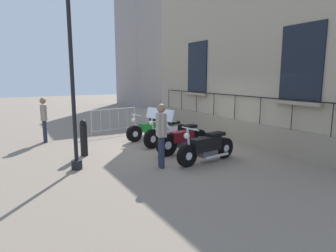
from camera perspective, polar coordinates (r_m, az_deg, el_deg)
name	(u,v)px	position (r m, az deg, el deg)	size (l,w,h in m)	color
ground_plane	(180,148)	(9.95, 2.35, -4.32)	(60.00, 60.00, 0.00)	gray
building_facade	(245,56)	(11.40, 14.76, 12.99)	(0.82, 11.79, 6.49)	tan
motorcycle_green	(150,129)	(11.24, -3.55, -0.67)	(2.04, 0.65, 1.02)	black
motorcycle_white	(167,133)	(10.28, -0.21, -1.38)	(2.08, 0.83, 1.38)	black
motorcycle_maroon	(182,139)	(9.22, 2.83, -2.63)	(1.96, 0.65, 1.42)	black
motorcycle_black	(207,148)	(8.34, 7.52, -4.19)	(2.07, 0.66, 1.04)	black
lamppost	(69,26)	(7.85, -18.66, 18.03)	(0.36, 1.06, 4.72)	black
crowd_barrier	(114,120)	(12.77, -10.43, 1.23)	(2.10, 0.39, 1.05)	#B7B7BF
bollard	(84,138)	(9.25, -16.09, -2.22)	(0.22, 0.22, 1.11)	black
pedestrian_standing	(161,132)	(7.68, -1.32, -1.15)	(0.31, 0.51, 1.70)	#23283D
pedestrian_walking	(44,117)	(11.58, -23.01, 1.56)	(0.26, 0.53, 1.64)	#23283D
distant_building	(144,52)	(25.37, -4.67, 14.24)	(3.43, 4.54, 8.89)	gray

